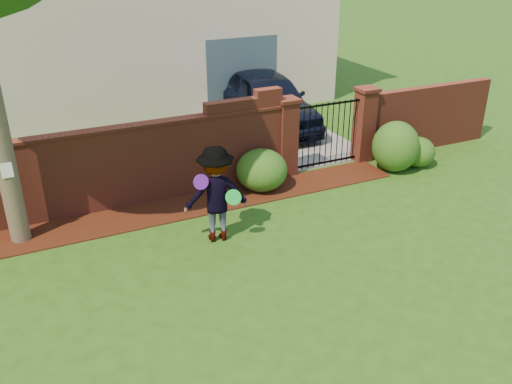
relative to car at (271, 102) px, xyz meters
name	(u,v)px	position (x,y,z in m)	size (l,w,h in m)	color
ground	(272,287)	(-3.62, -7.21, -0.82)	(80.00, 80.00, 0.01)	#264E13
mulch_bed	(158,213)	(-4.57, -3.87, -0.80)	(11.10, 1.08, 0.03)	#321209
brick_wall	(95,169)	(-5.63, -3.21, 0.11)	(8.70, 0.31, 2.16)	maroon
brick_wall_return	(426,118)	(2.98, -3.21, 0.04)	(4.00, 0.25, 1.70)	maroon
pillar_left	(287,137)	(-1.22, -3.21, 0.14)	(0.50, 0.50, 1.88)	maroon
pillar_right	(364,124)	(0.98, -3.21, 0.14)	(0.50, 0.50, 1.88)	maroon
iron_gate	(326,134)	(-0.12, -3.21, 0.04)	(1.78, 0.03, 1.60)	black
driveway	(256,121)	(-0.12, 0.79, -0.81)	(3.20, 8.00, 0.01)	gray
house	(135,5)	(-2.62, 4.79, 2.35)	(12.40, 6.40, 6.30)	beige
car	(271,102)	(0.00, 0.00, 0.00)	(1.92, 4.77, 1.63)	black
paper_notice	(7,170)	(-7.22, -4.00, 0.69)	(0.20, 0.01, 0.28)	white
shrub_left	(262,170)	(-2.12, -3.73, -0.34)	(1.16, 1.16, 0.95)	#1D4E17
shrub_middle	(396,146)	(1.28, -4.11, -0.19)	(1.13, 1.13, 1.24)	#1D4E17
shrub_right	(418,152)	(1.98, -4.14, -0.44)	(0.84, 0.84, 0.74)	#1D4E17
man	(216,195)	(-3.85, -5.38, 0.11)	(1.20, 0.69, 1.85)	gray
frisbee_purple	(201,182)	(-4.18, -5.54, 0.51)	(0.28, 0.28, 0.03)	#6B1CAF
frisbee_green	(233,197)	(-3.64, -5.70, 0.17)	(0.29, 0.29, 0.03)	green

